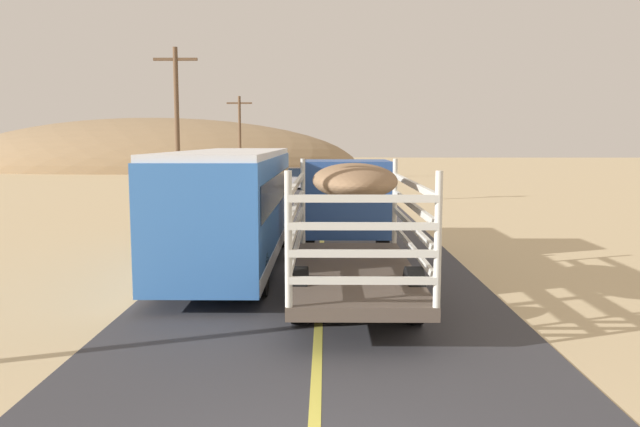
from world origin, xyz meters
The scene contains 6 objects.
livestock_truck centered at (0.73, 10.68, 1.79)m, with size 2.53×9.70×3.02m.
bus centered at (-2.43, 11.51, 1.75)m, with size 2.54×10.00×3.21m.
car_far centered at (-2.26, 40.49, 0.69)m, with size 1.80×4.40×1.46m.
power_pole_mid centered at (-7.39, 26.27, 4.35)m, with size 2.20×0.24×8.12m.
power_pole_far centered at (-7.39, 49.34, 3.92)m, with size 2.20×0.24×7.28m.
distant_hill centered at (-20.45, 68.76, 0.00)m, with size 49.04×21.69×12.21m, color #997C5A.
Camera 1 is at (0.14, -5.53, 3.52)m, focal length 35.13 mm.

